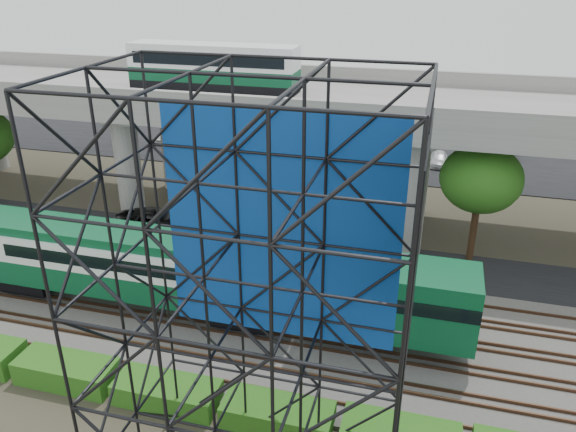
% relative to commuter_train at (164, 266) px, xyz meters
% --- Properties ---
extents(ground, '(140.00, 140.00, 0.00)m').
position_rel_commuter_train_xyz_m(ground, '(2.04, -2.00, -2.88)').
color(ground, '#474233').
rests_on(ground, ground).
extents(ballast_bed, '(90.00, 12.00, 0.20)m').
position_rel_commuter_train_xyz_m(ballast_bed, '(2.04, 0.00, -2.78)').
color(ballast_bed, slate).
rests_on(ballast_bed, ground).
extents(service_road, '(90.00, 5.00, 0.08)m').
position_rel_commuter_train_xyz_m(service_road, '(2.04, 8.50, -2.84)').
color(service_road, black).
rests_on(service_road, ground).
extents(parking_lot, '(90.00, 18.00, 0.08)m').
position_rel_commuter_train_xyz_m(parking_lot, '(2.04, 32.00, -2.84)').
color(parking_lot, black).
rests_on(parking_lot, ground).
extents(harbor_water, '(140.00, 40.00, 0.03)m').
position_rel_commuter_train_xyz_m(harbor_water, '(2.04, 54.00, -2.87)').
color(harbor_water, '#496478').
rests_on(harbor_water, ground).
extents(rail_tracks, '(90.00, 9.52, 0.16)m').
position_rel_commuter_train_xyz_m(rail_tracks, '(2.04, -0.00, -2.60)').
color(rail_tracks, '#472D1E').
rests_on(rail_tracks, ballast_bed).
extents(commuter_train, '(29.30, 3.06, 4.30)m').
position_rel_commuter_train_xyz_m(commuter_train, '(0.00, 0.00, 0.00)').
color(commuter_train, black).
rests_on(commuter_train, rail_tracks).
extents(overpass, '(80.00, 12.00, 12.40)m').
position_rel_commuter_train_xyz_m(overpass, '(1.71, 14.00, 5.33)').
color(overpass, '#9E9B93').
rests_on(overpass, ground).
extents(scaffold_tower, '(9.36, 6.36, 15.00)m').
position_rel_commuter_train_xyz_m(scaffold_tower, '(8.41, -9.98, 4.59)').
color(scaffold_tower, black).
rests_on(scaffold_tower, ground).
extents(hedge_strip, '(34.60, 1.80, 1.20)m').
position_rel_commuter_train_xyz_m(hedge_strip, '(3.04, -6.30, -2.32)').
color(hedge_strip, '#225212').
rests_on(hedge_strip, ground).
extents(trees, '(40.94, 16.94, 7.69)m').
position_rel_commuter_train_xyz_m(trees, '(-2.63, 14.17, 2.69)').
color(trees, '#382314').
rests_on(trees, ground).
extents(suv, '(5.94, 4.40, 1.50)m').
position_rel_commuter_train_xyz_m(suv, '(-5.74, 9.25, -2.05)').
color(suv, black).
rests_on(suv, service_road).
extents(parked_cars, '(36.93, 9.59, 1.29)m').
position_rel_commuter_train_xyz_m(parked_cars, '(3.56, 31.92, -2.20)').
color(parked_cars, silver).
rests_on(parked_cars, parking_lot).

